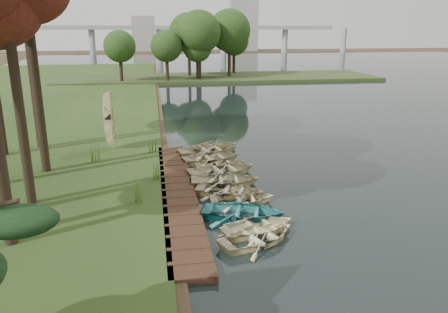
{
  "coord_description": "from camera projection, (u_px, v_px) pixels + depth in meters",
  "views": [
    {
      "loc": [
        -2.58,
        -20.01,
        7.83
      ],
      "look_at": [
        0.86,
        1.22,
        1.49
      ],
      "focal_mm": 35.0,
      "sensor_mm": 36.0,
      "label": 1
    }
  ],
  "objects": [
    {
      "name": "rowboat_5",
      "position": [
        225.0,
        179.0,
        22.38
      ],
      "size": [
        3.73,
        2.78,
        0.74
      ],
      "primitive_type": "imported",
      "rotation": [
        0.0,
        0.0,
        1.5
      ],
      "color": "beige",
      "rests_on": "water"
    },
    {
      "name": "rowboat_2",
      "position": [
        243.0,
        210.0,
        18.48
      ],
      "size": [
        4.14,
        3.48,
        0.74
      ],
      "primitive_type": "imported",
      "rotation": [
        0.0,
        0.0,
        1.27
      ],
      "color": "teal",
      "rests_on": "water"
    },
    {
      "name": "peninsula",
      "position": [
        219.0,
        77.0,
        70.07
      ],
      "size": [
        50.0,
        14.0,
        0.45
      ],
      "primitive_type": "cube",
      "color": "#32421D",
      "rests_on": "ground"
    },
    {
      "name": "building_a",
      "position": [
        242.0,
        25.0,
        156.18
      ],
      "size": [
        10.0,
        8.0,
        18.0
      ],
      "primitive_type": "cube",
      "color": "#A5A5A0",
      "rests_on": "ground"
    },
    {
      "name": "building_b",
      "position": [
        144.0,
        33.0,
        156.39
      ],
      "size": [
        8.0,
        8.0,
        12.0
      ],
      "primitive_type": "cube",
      "color": "#A5A5A0",
      "rests_on": "ground"
    },
    {
      "name": "reeds_0",
      "position": [
        138.0,
        191.0,
        19.47
      ],
      "size": [
        0.6,
        0.6,
        1.11
      ],
      "primitive_type": "cone",
      "color": "#3F661E",
      "rests_on": "bank"
    },
    {
      "name": "reeds_1",
      "position": [
        156.0,
        170.0,
        22.5
      ],
      "size": [
        0.6,
        0.6,
        1.03
      ],
      "primitive_type": "cone",
      "color": "#3F661E",
      "rests_on": "bank"
    },
    {
      "name": "rowboat_9",
      "position": [
        209.0,
        149.0,
        27.81
      ],
      "size": [
        4.46,
        3.6,
        0.82
      ],
      "primitive_type": "imported",
      "rotation": [
        0.0,
        0.0,
        1.79
      ],
      "color": "beige",
      "rests_on": "water"
    },
    {
      "name": "boardwalk",
      "position": [
        178.0,
        192.0,
        21.27
      ],
      "size": [
        1.6,
        16.0,
        0.3
      ],
      "primitive_type": "cube",
      "color": "#382315",
      "rests_on": "ground"
    },
    {
      "name": "stored_rowboat",
      "position": [
        113.0,
        143.0,
        28.24
      ],
      "size": [
        3.7,
        2.64,
        0.77
      ],
      "primitive_type": "imported",
      "rotation": [
        3.14,
        0.0,
        1.57
      ],
      "color": "beige",
      "rests_on": "bank"
    },
    {
      "name": "bridge",
      "position": [
        199.0,
        31.0,
        135.07
      ],
      "size": [
        95.9,
        4.0,
        8.6
      ],
      "color": "#A5A5A0",
      "rests_on": "ground"
    },
    {
      "name": "rowboat_8",
      "position": [
        212.0,
        156.0,
        26.28
      ],
      "size": [
        3.98,
        3.19,
        0.74
      ],
      "primitive_type": "imported",
      "rotation": [
        0.0,
        0.0,
        1.77
      ],
      "color": "beige",
      "rests_on": "water"
    },
    {
      "name": "ground",
      "position": [
        211.0,
        193.0,
        21.56
      ],
      "size": [
        300.0,
        300.0,
        0.0
      ],
      "primitive_type": "plane",
      "color": "#3D2F1D"
    },
    {
      "name": "rowboat_10",
      "position": [
        215.0,
        145.0,
        28.98
      ],
      "size": [
        3.47,
        2.79,
        0.64
      ],
      "primitive_type": "imported",
      "rotation": [
        0.0,
        0.0,
        1.77
      ],
      "color": "beige",
      "rests_on": "water"
    },
    {
      "name": "rowboat_7",
      "position": [
        220.0,
        162.0,
        25.28
      ],
      "size": [
        3.16,
        2.34,
        0.63
      ],
      "primitive_type": "imported",
      "rotation": [
        0.0,
        0.0,
        1.63
      ],
      "color": "beige",
      "rests_on": "water"
    },
    {
      "name": "far_trees",
      "position": [
        198.0,
        38.0,
        67.8
      ],
      "size": [
        45.6,
        5.6,
        8.8
      ],
      "color": "black",
      "rests_on": "peninsula"
    },
    {
      "name": "rowboat_0",
      "position": [
        258.0,
        234.0,
        16.4
      ],
      "size": [
        3.83,
        3.36,
        0.66
      ],
      "primitive_type": "imported",
      "rotation": [
        0.0,
        0.0,
        1.98
      ],
      "color": "beige",
      "rests_on": "water"
    },
    {
      "name": "rowboat_4",
      "position": [
        230.0,
        189.0,
        21.0
      ],
      "size": [
        3.97,
        3.46,
        0.68
      ],
      "primitive_type": "imported",
      "rotation": [
        0.0,
        0.0,
        1.17
      ],
      "color": "beige",
      "rests_on": "water"
    },
    {
      "name": "reeds_3",
      "position": [
        153.0,
        144.0,
        27.43
      ],
      "size": [
        0.6,
        0.6,
        1.12
      ],
      "primitive_type": "cone",
      "color": "#3F661E",
      "rests_on": "bank"
    },
    {
      "name": "rowboat_6",
      "position": [
        222.0,
        168.0,
        23.92
      ],
      "size": [
        4.35,
        3.53,
        0.79
      ],
      "primitive_type": "imported",
      "rotation": [
        0.0,
        0.0,
        1.8
      ],
      "color": "beige",
      "rests_on": "water"
    },
    {
      "name": "rowboat_1",
      "position": [
        259.0,
        225.0,
        17.22
      ],
      "size": [
        3.61,
        3.01,
        0.64
      ],
      "primitive_type": "imported",
      "rotation": [
        0.0,
        0.0,
        1.86
      ],
      "color": "beige",
      "rests_on": "water"
    },
    {
      "name": "reeds_2",
      "position": [
        95.0,
        153.0,
        25.52
      ],
      "size": [
        0.6,
        0.6,
        1.08
      ],
      "primitive_type": "cone",
      "color": "#3F661E",
      "rests_on": "bank"
    },
    {
      "name": "rowboat_3",
      "position": [
        242.0,
        197.0,
        20.09
      ],
      "size": [
        3.06,
        2.2,
        0.63
      ],
      "primitive_type": "imported",
      "rotation": [
        0.0,
        0.0,
        1.56
      ],
      "color": "beige",
      "rests_on": "water"
    }
  ]
}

